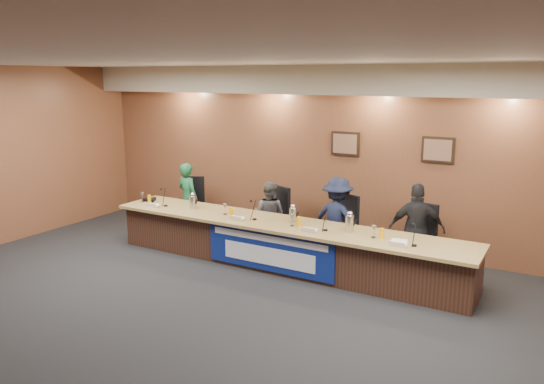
{
  "coord_description": "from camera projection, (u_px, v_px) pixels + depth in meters",
  "views": [
    {
      "loc": [
        3.93,
        -4.71,
        3.01
      ],
      "look_at": [
        -0.36,
        2.71,
        1.13
      ],
      "focal_mm": 35.0,
      "sensor_mm": 36.0,
      "label": 1
    }
  ],
  "objects": [
    {
      "name": "floor",
      "position": [
        188.0,
        325.0,
        6.55
      ],
      "size": [
        10.0,
        10.0,
        0.0
      ],
      "primitive_type": "plane",
      "color": "black",
      "rests_on": "ground"
    },
    {
      "name": "ceiling",
      "position": [
        178.0,
        59.0,
        5.86
      ],
      "size": [
        10.0,
        8.0,
        0.04
      ],
      "primitive_type": "cube",
      "color": "silver",
      "rests_on": "wall_back"
    },
    {
      "name": "wall_back",
      "position": [
        325.0,
        156.0,
        9.59
      ],
      "size": [
        10.0,
        0.04,
        3.2
      ],
      "primitive_type": "cube",
      "color": "brown",
      "rests_on": "floor"
    },
    {
      "name": "soffit",
      "position": [
        321.0,
        80.0,
        9.09
      ],
      "size": [
        10.0,
        0.5,
        0.5
      ],
      "primitive_type": "cube",
      "color": "beige",
      "rests_on": "wall_back"
    },
    {
      "name": "dais_body",
      "position": [
        282.0,
        246.0,
        8.5
      ],
      "size": [
        6.0,
        0.8,
        0.7
      ],
      "primitive_type": "cube",
      "color": "#382016",
      "rests_on": "floor"
    },
    {
      "name": "dais_top",
      "position": [
        280.0,
        224.0,
        8.38
      ],
      "size": [
        6.1,
        0.95,
        0.05
      ],
      "primitive_type": "cube",
      "color": "olive",
      "rests_on": "dais_body"
    },
    {
      "name": "banner",
      "position": [
        269.0,
        251.0,
        8.15
      ],
      "size": [
        2.2,
        0.02,
        0.65
      ],
      "primitive_type": "cube",
      "color": "navy",
      "rests_on": "dais_body"
    },
    {
      "name": "banner_text_upper",
      "position": [
        268.0,
        239.0,
        8.09
      ],
      "size": [
        2.0,
        0.01,
        0.1
      ],
      "primitive_type": "cube",
      "color": "silver",
      "rests_on": "banner"
    },
    {
      "name": "banner_text_lower",
      "position": [
        268.0,
        256.0,
        8.15
      ],
      "size": [
        1.6,
        0.01,
        0.28
      ],
      "primitive_type": "cube",
      "color": "silver",
      "rests_on": "banner"
    },
    {
      "name": "wall_photo_left",
      "position": [
        345.0,
        144.0,
        9.31
      ],
      "size": [
        0.52,
        0.04,
        0.42
      ],
      "primitive_type": "cube",
      "color": "black",
      "rests_on": "wall_back"
    },
    {
      "name": "wall_photo_right",
      "position": [
        438.0,
        150.0,
        8.53
      ],
      "size": [
        0.52,
        0.04,
        0.42
      ],
      "primitive_type": "cube",
      "color": "black",
      "rests_on": "wall_back"
    },
    {
      "name": "panelist_a",
      "position": [
        188.0,
        198.0,
        10.26
      ],
      "size": [
        0.57,
        0.44,
        1.39
      ],
      "primitive_type": "imported",
      "rotation": [
        0.0,
        0.0,
        2.9
      ],
      "color": "#195933",
      "rests_on": "floor"
    },
    {
      "name": "panelist_b",
      "position": [
        269.0,
        215.0,
        9.38
      ],
      "size": [
        0.62,
        0.5,
        1.21
      ],
      "primitive_type": "imported",
      "rotation": [
        0.0,
        0.0,
        3.22
      ],
      "color": "#4F4D53",
      "rests_on": "floor"
    },
    {
      "name": "panelist_c",
      "position": [
        337.0,
        219.0,
        8.73
      ],
      "size": [
        0.96,
        0.63,
        1.4
      ],
      "primitive_type": "imported",
      "rotation": [
        0.0,
        0.0,
        3.02
      ],
      "color": "black",
      "rests_on": "floor"
    },
    {
      "name": "panelist_d",
      "position": [
        417.0,
        230.0,
        8.08
      ],
      "size": [
        0.91,
        0.61,
        1.44
      ],
      "primitive_type": "imported",
      "rotation": [
        0.0,
        0.0,
        3.48
      ],
      "color": "black",
      "rests_on": "floor"
    },
    {
      "name": "office_chair_a",
      "position": [
        192.0,
        208.0,
        10.39
      ],
      "size": [
        0.64,
        0.64,
        0.08
      ],
      "primitive_type": "cube",
      "rotation": [
        0.0,
        0.0,
        0.43
      ],
      "color": "black",
      "rests_on": "floor"
    },
    {
      "name": "office_chair_b",
      "position": [
        272.0,
        221.0,
        9.49
      ],
      "size": [
        0.62,
        0.62,
        0.08
      ],
      "primitive_type": "cube",
      "rotation": [
        0.0,
        0.0,
        -0.36
      ],
      "color": "black",
      "rests_on": "floor"
    },
    {
      "name": "office_chair_c",
      "position": [
        339.0,
        231.0,
        8.86
      ],
      "size": [
        0.63,
        0.63,
        0.08
      ],
      "primitive_type": "cube",
      "rotation": [
        0.0,
        0.0,
        -0.39
      ],
      "color": "black",
      "rests_on": "floor"
    },
    {
      "name": "office_chair_d",
      "position": [
        417.0,
        243.0,
        8.22
      ],
      "size": [
        0.56,
        0.56,
        0.08
      ],
      "primitive_type": "cube",
      "rotation": [
        0.0,
        0.0,
        -0.19
      ],
      "color": "black",
      "rests_on": "floor"
    },
    {
      "name": "nameplate_a",
      "position": [
        151.0,
        205.0,
        9.35
      ],
      "size": [
        0.24,
        0.08,
        0.1
      ],
      "primitive_type": "cube",
      "rotation": [
        0.31,
        0.0,
        0.0
      ],
      "color": "white",
      "rests_on": "dais_top"
    },
    {
      "name": "microphone_a",
      "position": [
        166.0,
        206.0,
        9.41
      ],
      "size": [
        0.07,
        0.07,
        0.02
      ],
      "primitive_type": "cylinder",
      "color": "black",
      "rests_on": "dais_top"
    },
    {
      "name": "juice_glass_a",
      "position": [
        149.0,
        199.0,
        9.64
      ],
      "size": [
        0.06,
        0.06,
        0.15
      ],
      "primitive_type": "cylinder",
      "color": "#FDAD01",
      "rests_on": "dais_top"
    },
    {
      "name": "water_glass_a",
      "position": [
        142.0,
        197.0,
        9.71
      ],
      "size": [
        0.08,
        0.08,
        0.18
      ],
      "primitive_type": "cylinder",
      "color": "silver",
      "rests_on": "dais_top"
    },
    {
      "name": "nameplate_b",
      "position": [
        236.0,
        217.0,
        8.49
      ],
      "size": [
        0.24,
        0.08,
        0.1
      ],
      "primitive_type": "cube",
      "rotation": [
        0.31,
        0.0,
        0.0
      ],
      "color": "white",
      "rests_on": "dais_top"
    },
    {
      "name": "microphone_b",
      "position": [
        254.0,
        219.0,
        8.52
      ],
      "size": [
        0.07,
        0.07,
        0.02
      ],
      "primitive_type": "cylinder",
      "color": "black",
      "rests_on": "dais_top"
    },
    {
      "name": "juice_glass_b",
      "position": [
        231.0,
        212.0,
        8.73
      ],
      "size": [
        0.06,
        0.06,
        0.15
      ],
      "primitive_type": "cylinder",
      "color": "#FDAD01",
      "rests_on": "dais_top"
    },
    {
      "name": "water_glass_b",
      "position": [
        225.0,
        209.0,
        8.84
      ],
      "size": [
        0.08,
        0.08,
        0.18
      ],
      "primitive_type": "cylinder",
      "color": "silver",
      "rests_on": "dais_top"
    },
    {
      "name": "nameplate_c",
      "position": [
        308.0,
        229.0,
        7.83
      ],
      "size": [
        0.24,
        0.08,
        0.1
      ],
      "primitive_type": "cube",
      "rotation": [
        0.31,
        0.0,
        0.0
      ],
      "color": "white",
      "rests_on": "dais_top"
    },
    {
      "name": "microphone_c",
      "position": [
        325.0,
        230.0,
        7.92
      ],
      "size": [
        0.07,
        0.07,
        0.02
      ],
      "primitive_type": "cylinder",
      "color": "black",
      "rests_on": "dais_top"
    },
    {
      "name": "juice_glass_c",
      "position": [
        299.0,
        222.0,
        8.13
      ],
      "size": [
        0.06,
        0.06,
        0.15
      ],
      "primitive_type": "cylinder",
      "color": "#FDAD01",
      "rests_on": "dais_top"
    },
    {
      "name": "water_glass_c",
      "position": [
        292.0,
        220.0,
        8.15
      ],
      "size": [
        0.08,
        0.08,
        0.18
      ],
      "primitive_type": "cylinder",
      "color": "silver",
      "rests_on": "dais_top"
    },
    {
      "name": "nameplate_d",
      "position": [
        397.0,
        244.0,
        7.16
      ],
      "size": [
        0.24,
        0.08,
        0.1
      ],
      "primitive_type": "cube",
      "rotation": [
        0.31,
        0.0,
        0.0
      ],
      "color": "white",
      "rests_on": "dais_top"
    },
    {
      "name": "microphone_d",
      "position": [
        414.0,
        245.0,
        7.2
      ],
      "size": [
        0.07,
        0.07,
        0.02
      ],
      "primitive_type": "cylinder",
      "color": "black",
      "rests_on": "dais_top"
    },
    {
      "name": "juice_glass_d",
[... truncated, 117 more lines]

